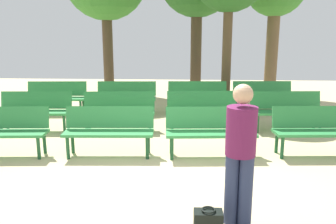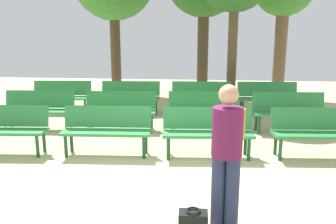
{
  "view_description": "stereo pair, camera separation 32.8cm",
  "coord_description": "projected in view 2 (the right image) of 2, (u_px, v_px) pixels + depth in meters",
  "views": [
    {
      "loc": [
        0.39,
        -4.53,
        2.19
      ],
      "look_at": [
        0.0,
        2.68,
        0.55
      ],
      "focal_mm": 37.63,
      "sensor_mm": 36.0,
      "label": 1
    },
    {
      "loc": [
        0.72,
        -4.5,
        2.19
      ],
      "look_at": [
        0.0,
        2.68,
        0.55
      ],
      "focal_mm": 37.63,
      "sensor_mm": 36.0,
      "label": 2
    }
  ],
  "objects": [
    {
      "name": "bench_r2_c3",
      "position": [
        268.0,
        96.0,
        9.51
      ],
      "size": [
        1.62,
        0.57,
        0.87
      ],
      "rotation": [
        0.0,
        0.0,
        0.06
      ],
      "color": "#2D8442",
      "rests_on": "ground_plane"
    },
    {
      "name": "handbag",
      "position": [
        193.0,
        222.0,
        3.89
      ],
      "size": [
        0.32,
        0.19,
        0.29
      ],
      "color": "black",
      "rests_on": "ground_plane"
    },
    {
      "name": "bench_r0_c1",
      "position": [
        107.0,
        127.0,
        6.39
      ],
      "size": [
        1.62,
        0.56,
        0.87
      ],
      "rotation": [
        0.0,
        0.0,
        0.05
      ],
      "color": "#2D8442",
      "rests_on": "ground_plane"
    },
    {
      "name": "bench_r0_c0",
      "position": [
        3.0,
        126.0,
        6.45
      ],
      "size": [
        1.63,
        0.59,
        0.87
      ],
      "rotation": [
        0.0,
        0.0,
        0.07
      ],
      "color": "#2D8442",
      "rests_on": "ground_plane"
    },
    {
      "name": "bench_r2_c0",
      "position": [
        62.0,
        95.0,
        9.71
      ],
      "size": [
        1.63,
        0.59,
        0.87
      ],
      "rotation": [
        0.0,
        0.0,
        0.07
      ],
      "color": "#2D8442",
      "rests_on": "ground_plane"
    },
    {
      "name": "bench_r1_c2",
      "position": [
        204.0,
        108.0,
        7.98
      ],
      "size": [
        1.63,
        0.6,
        0.87
      ],
      "rotation": [
        0.0,
        0.0,
        0.07
      ],
      "color": "#2D8442",
      "rests_on": "ground_plane"
    },
    {
      "name": "bench_r1_c0",
      "position": [
        39.0,
        107.0,
        8.08
      ],
      "size": [
        1.63,
        0.58,
        0.87
      ],
      "rotation": [
        0.0,
        0.0,
        0.06
      ],
      "color": "#2D8442",
      "rests_on": "ground_plane"
    },
    {
      "name": "bench_r1_c1",
      "position": [
        121.0,
        108.0,
        7.99
      ],
      "size": [
        1.63,
        0.61,
        0.87
      ],
      "rotation": [
        0.0,
        0.0,
        0.08
      ],
      "color": "#2D8442",
      "rests_on": "ground_plane"
    },
    {
      "name": "bench_r0_c2",
      "position": [
        208.0,
        129.0,
        6.28
      ],
      "size": [
        1.63,
        0.6,
        0.87
      ],
      "rotation": [
        0.0,
        0.0,
        0.07
      ],
      "color": "#2D8442",
      "rests_on": "ground_plane"
    },
    {
      "name": "bench_r2_c2",
      "position": [
        201.0,
        96.0,
        9.56
      ],
      "size": [
        1.62,
        0.55,
        0.87
      ],
      "rotation": [
        0.0,
        0.0,
        0.05
      ],
      "color": "#2D8442",
      "rests_on": "ground_plane"
    },
    {
      "name": "ground_plane",
      "position": [
        149.0,
        192.0,
        4.92
      ],
      "size": [
        24.0,
        24.0,
        0.0
      ],
      "primitive_type": "plane",
      "color": "#CCB789"
    },
    {
      "name": "bench_r0_c3",
      "position": [
        318.0,
        129.0,
        6.24
      ],
      "size": [
        1.63,
        0.58,
        0.87
      ],
      "rotation": [
        0.0,
        0.0,
        0.06
      ],
      "color": "#2D8442",
      "rests_on": "ground_plane"
    },
    {
      "name": "visitor_with_backpack",
      "position": [
        227.0,
        147.0,
        3.92
      ],
      "size": [
        0.44,
        0.58,
        1.65
      ],
      "rotation": [
        0.0,
        0.0,
        2.87
      ],
      "color": "navy",
      "rests_on": "ground_plane"
    },
    {
      "name": "bench_r1_c3",
      "position": [
        289.0,
        110.0,
        7.85
      ],
      "size": [
        1.63,
        0.59,
        0.87
      ],
      "rotation": [
        0.0,
        0.0,
        0.07
      ],
      "color": "#2D8442",
      "rests_on": "ground_plane"
    },
    {
      "name": "bench_r2_c1",
      "position": [
        130.0,
        95.0,
        9.63
      ],
      "size": [
        1.62,
        0.56,
        0.87
      ],
      "rotation": [
        0.0,
        0.0,
        0.05
      ],
      "color": "#2D8442",
      "rests_on": "ground_plane"
    }
  ]
}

